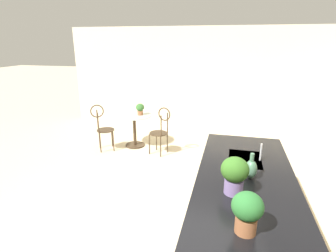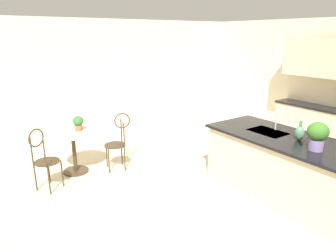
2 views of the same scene
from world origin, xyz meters
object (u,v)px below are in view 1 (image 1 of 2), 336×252
object	(u,v)px
chair_near_window	(161,129)
potted_plant_counter_far	(247,210)
bistro_table	(135,127)
potted_plant_on_table	(140,108)
chair_by_island	(103,125)
vase_on_counter	(251,169)
potted_plant_counter_near	(235,173)

from	to	relation	value
chair_near_window	potted_plant_counter_far	distance (m)	3.73
bistro_table	potted_plant_on_table	size ratio (longest dim) A/B	3.08
chair_by_island	potted_plant_counter_far	world-z (taller)	potted_plant_counter_far
bistro_table	vase_on_counter	distance (m)	3.67
potted_plant_counter_far	potted_plant_counter_near	distance (m)	0.56
potted_plant_counter_near	potted_plant_counter_far	bearing A→B (deg)	9.98
chair_near_window	potted_plant_on_table	distance (m)	0.74
potted_plant_on_table	potted_plant_counter_far	bearing A→B (deg)	30.33
chair_by_island	potted_plant_on_table	size ratio (longest dim) A/B	4.01
potted_plant_counter_near	potted_plant_on_table	bearing A→B (deg)	-146.71
bistro_table	potted_plant_on_table	xyz separation A→B (m)	(-0.05, 0.13, 0.44)
vase_on_counter	bistro_table	bearing A→B (deg)	-139.17
bistro_table	vase_on_counter	size ratio (longest dim) A/B	2.78
potted_plant_counter_far	potted_plant_on_table	bearing A→B (deg)	-149.67
bistro_table	potted_plant_counter_near	size ratio (longest dim) A/B	2.13
potted_plant_on_table	bistro_table	bearing A→B (deg)	-69.92
potted_plant_on_table	potted_plant_counter_near	xyz separation A→B (m)	(3.14, 2.06, 0.25)
chair_by_island	potted_plant_counter_near	world-z (taller)	potted_plant_counter_near
vase_on_counter	potted_plant_counter_near	bearing A→B (deg)	-26.71
potted_plant_on_table	vase_on_counter	world-z (taller)	vase_on_counter
chair_near_window	potted_plant_counter_near	bearing A→B (deg)	28.17
bistro_table	potted_plant_on_table	distance (m)	0.46
vase_on_counter	chair_by_island	bearing A→B (deg)	-128.44
potted_plant_counter_far	vase_on_counter	size ratio (longest dim) A/B	1.19
chair_by_island	potted_plant_counter_near	distance (m)	3.92
chair_by_island	potted_plant_counter_far	size ratio (longest dim) A/B	3.05
chair_by_island	potted_plant_counter_near	bearing A→B (deg)	45.88
potted_plant_counter_far	vase_on_counter	world-z (taller)	potted_plant_counter_far
bistro_table	chair_by_island	distance (m)	0.72
bistro_table	chair_near_window	xyz separation A→B (m)	(0.31, 0.70, 0.13)
chair_near_window	potted_plant_counter_far	size ratio (longest dim) A/B	3.05
bistro_table	potted_plant_counter_far	distance (m)	4.35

